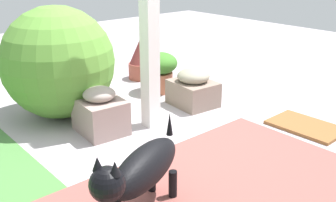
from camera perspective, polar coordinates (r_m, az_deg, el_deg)
name	(u,v)px	position (r m, az deg, el deg)	size (l,w,h in m)	color
ground_plane	(169,143)	(3.47, 0.19, -6.08)	(12.00, 12.00, 0.00)	#ACA1AA
porch_pillar	(149,10)	(3.53, -2.73, 12.96)	(0.13, 0.13, 2.18)	white
stone_planter_nearest	(193,89)	(4.26, 3.62, 1.78)	(0.51, 0.44, 0.40)	gray
stone_planter_mid	(100,112)	(3.66, -9.69, -1.60)	(0.49, 0.41, 0.43)	gray
round_shrub	(58,62)	(4.02, -15.47, 5.35)	(1.10, 1.10, 1.10)	#588F35
terracotta_pot_spiky	(140,60)	(5.18, -3.99, 5.88)	(0.31, 0.31, 0.52)	#A04D41
terracotta_pot_tall	(90,70)	(4.83, -11.07, 4.38)	(0.25, 0.25, 0.67)	#BE793F
terracotta_pot_broad	(160,70)	(4.66, -1.22, 4.54)	(0.42, 0.42, 0.47)	#B8674B
dog	(141,170)	(2.40, -3.91, -9.88)	(0.49, 0.83, 0.58)	black
doormat	(306,126)	(3.98, 19.19, -3.43)	(0.65, 0.43, 0.03)	brown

